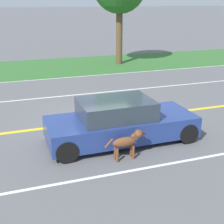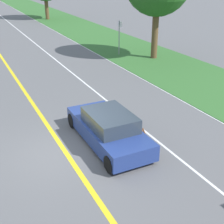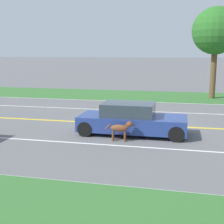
# 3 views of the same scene
# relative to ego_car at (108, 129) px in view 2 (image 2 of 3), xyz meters

# --- Properties ---
(ground_plane) EXTENTS (400.00, 400.00, 0.00)m
(ground_plane) POSITION_rel_ego_car_xyz_m (-1.73, 0.11, -0.61)
(ground_plane) COLOR #5B5B5E
(centre_divider_line) EXTENTS (0.18, 160.00, 0.01)m
(centre_divider_line) POSITION_rel_ego_car_xyz_m (-1.73, 0.11, -0.61)
(centre_divider_line) COLOR yellow
(centre_divider_line) RESTS_ON ground
(lane_edge_line_right) EXTENTS (0.14, 160.00, 0.01)m
(lane_edge_line_right) POSITION_rel_ego_car_xyz_m (5.27, 0.11, -0.61)
(lane_edge_line_right) COLOR white
(lane_edge_line_right) RESTS_ON ground
(lane_dash_same_dir) EXTENTS (0.10, 160.00, 0.01)m
(lane_dash_same_dir) POSITION_rel_ego_car_xyz_m (1.77, 0.11, -0.61)
(lane_dash_same_dir) COLOR white
(lane_dash_same_dir) RESTS_ON ground
(ego_car) EXTENTS (1.80, 4.44, 1.32)m
(ego_car) POSITION_rel_ego_car_xyz_m (0.00, 0.00, 0.00)
(ego_car) COLOR navy
(ego_car) RESTS_ON ground
(dog) EXTENTS (0.25, 1.18, 0.82)m
(dog) POSITION_rel_ego_car_xyz_m (1.13, -0.20, -0.10)
(dog) COLOR brown
(dog) RESTS_ON ground
(street_sign) EXTENTS (0.11, 0.64, 2.62)m
(street_sign) POSITION_rel_ego_car_xyz_m (6.74, 11.99, 1.03)
(street_sign) COLOR gray
(street_sign) RESTS_ON ground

